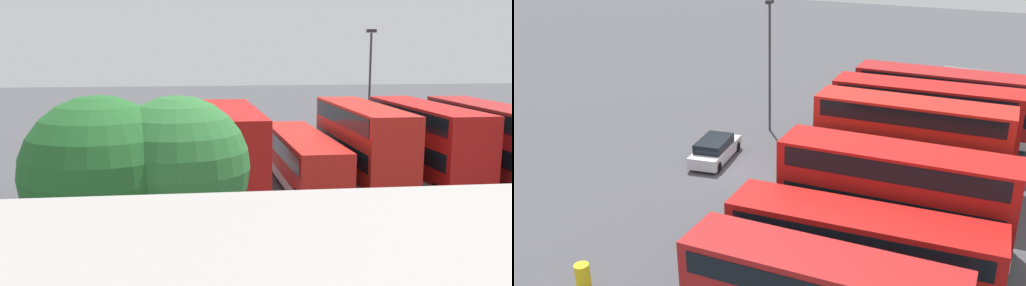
# 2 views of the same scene
# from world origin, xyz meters

# --- Properties ---
(ground_plane) EXTENTS (140.00, 140.00, 0.00)m
(ground_plane) POSITION_xyz_m (0.00, 0.00, 0.00)
(ground_plane) COLOR #47474C
(bus_double_decker_near_end) EXTENTS (2.65, 11.48, 4.55)m
(bus_double_decker_near_end) POSITION_xyz_m (-10.66, 10.47, 2.45)
(bus_double_decker_near_end) COLOR #A51919
(bus_double_decker_near_end) RESTS_ON ground
(bus_double_decker_second) EXTENTS (2.99, 11.23, 4.55)m
(bus_double_decker_second) POSITION_xyz_m (-7.06, 9.88, 2.45)
(bus_double_decker_second) COLOR #B71411
(bus_double_decker_second) RESTS_ON ground
(bus_double_decker_third) EXTENTS (2.74, 10.81, 4.55)m
(bus_double_decker_third) POSITION_xyz_m (-3.47, 9.79, 2.45)
(bus_double_decker_third) COLOR red
(bus_double_decker_third) RESTS_ON ground
(bus_single_deck_fourth) EXTENTS (2.66, 11.57, 2.95)m
(bus_single_deck_fourth) POSITION_xyz_m (-0.16, 9.77, 1.62)
(bus_single_deck_fourth) COLOR red
(bus_single_deck_fourth) RESTS_ON ground
(bus_double_decker_fifth) EXTENTS (2.74, 10.46, 4.55)m
(bus_double_decker_fifth) POSITION_xyz_m (3.78, 10.48, 2.45)
(bus_double_decker_fifth) COLOR #B71411
(bus_double_decker_fifth) RESTS_ON ground
(bus_single_deck_sixth) EXTENTS (3.02, 11.22, 2.95)m
(bus_single_deck_sixth) POSITION_xyz_m (7.12, 9.95, 1.62)
(bus_single_deck_sixth) COLOR #B71411
(bus_single_deck_sixth) RESTS_ON ground
(box_truck_blue) EXTENTS (3.45, 7.76, 3.20)m
(box_truck_blue) POSITION_xyz_m (-16.56, 11.26, 1.71)
(box_truck_blue) COLOR #595960
(box_truck_blue) RESTS_ON ground
(car_hatchback_silver) EXTENTS (4.71, 2.39, 1.43)m
(car_hatchback_silver) POSITION_xyz_m (-1.05, -1.44, 0.70)
(car_hatchback_silver) COLOR silver
(car_hatchback_silver) RESTS_ON ground
(lamp_post_tall) EXTENTS (0.70, 0.30, 8.94)m
(lamp_post_tall) POSITION_xyz_m (-7.22, -0.55, 5.16)
(lamp_post_tall) COLOR #38383D
(lamp_post_tall) RESTS_ON ground
(waste_bin_yellow) EXTENTS (0.60, 0.60, 0.95)m
(waste_bin_yellow) POSITION_xyz_m (12.31, -0.09, 0.47)
(waste_bin_yellow) COLOR yellow
(waste_bin_yellow) RESTS_ON ground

